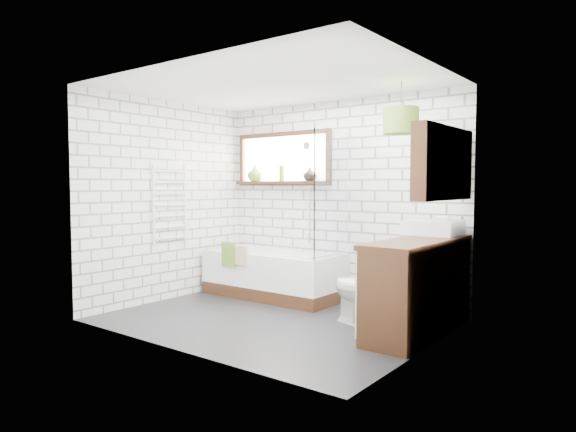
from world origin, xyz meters
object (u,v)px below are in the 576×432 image
Objects in this scene: vanity at (419,286)px; basin at (433,228)px; bathtub at (273,274)px; pendant at (401,121)px; toilet at (363,289)px.

basin is (-0.06, 0.50, 0.54)m from vanity.
bathtub is 2.20m from vanity.
pendant reaches higher than basin.
toilet is 2.12× the size of pendant.
bathtub is 1.12× the size of vanity.
vanity is at bearing 118.29° from toilet.
pendant is at bearing 147.49° from vanity.
toilet is at bearing -132.70° from pendant.
pendant reaches higher than bathtub.
vanity reaches higher than toilet.
vanity reaches higher than bathtub.
toilet is at bearing -170.41° from vanity.
pendant is at bearing -127.38° from basin.
basin is at bearing 96.84° from vanity.
basin is at bearing 52.62° from pendant.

